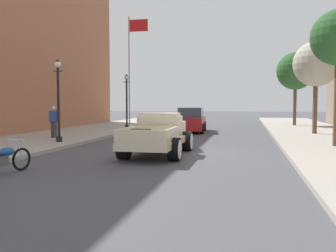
{
  "coord_description": "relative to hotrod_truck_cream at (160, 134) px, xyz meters",
  "views": [
    {
      "loc": [
        3.09,
        -13.88,
        1.97
      ],
      "look_at": [
        -0.15,
        0.89,
        1.0
      ],
      "focal_mm": 38.74,
      "sensor_mm": 36.0,
      "label": 1
    }
  ],
  "objects": [
    {
      "name": "motorcycle_parked",
      "position": [
        -3.25,
        -4.96,
        -0.31
      ],
      "size": [
        0.7,
        2.09,
        0.93
      ],
      "color": "black",
      "rests_on": "ground"
    },
    {
      "name": "street_lamp_far",
      "position": [
        -5.08,
        11.01,
        1.63
      ],
      "size": [
        0.5,
        0.32,
        3.85
      ],
      "color": "black",
      "rests_on": "sidewalk_left"
    },
    {
      "name": "street_tree_third",
      "position": [
        7.07,
        17.6,
        3.78
      ],
      "size": [
        3.03,
        3.03,
        5.92
      ],
      "color": "brown",
      "rests_on": "sidewalk_right"
    },
    {
      "name": "pedestrian_sidewalk_left",
      "position": [
        -6.58,
        3.64,
        0.33
      ],
      "size": [
        0.53,
        0.22,
        1.65
      ],
      "color": "#333338",
      "rests_on": "sidewalk_left"
    },
    {
      "name": "car_background_red",
      "position": [
        -0.41,
        10.6,
        0.01
      ],
      "size": [
        2.06,
        4.39,
        1.65
      ],
      "color": "#AD1E1E",
      "rests_on": "ground"
    },
    {
      "name": "hotrod_truck_cream",
      "position": [
        0.0,
        0.0,
        0.0
      ],
      "size": [
        2.21,
        4.95,
        1.58
      ],
      "color": "beige",
      "rests_on": "ground"
    },
    {
      "name": "flagpole",
      "position": [
        -6.41,
        16.27,
        5.02
      ],
      "size": [
        1.74,
        0.16,
        9.16
      ],
      "color": "#B2B2B7",
      "rests_on": "sidewalk_left"
    },
    {
      "name": "street_tree_second",
      "position": [
        7.22,
        9.39,
        3.49
      ],
      "size": [
        2.68,
        2.68,
        5.46
      ],
      "color": "brown",
      "rests_on": "sidewalk_right"
    },
    {
      "name": "ground_plane",
      "position": [
        0.21,
        0.36,
        -0.75
      ],
      "size": [
        140.0,
        140.0,
        0.0
      ],
      "primitive_type": "plane",
      "color": "#47474C"
    },
    {
      "name": "street_lamp_near",
      "position": [
        -5.32,
        1.9,
        1.63
      ],
      "size": [
        0.5,
        0.32,
        3.85
      ],
      "color": "black",
      "rests_on": "sidewalk_left"
    },
    {
      "name": "sidewalk_left",
      "position": [
        -7.04,
        0.36,
        -0.68
      ],
      "size": [
        5.5,
        64.0,
        0.15
      ],
      "primitive_type": "cube",
      "color": "#9E998E",
      "rests_on": "ground"
    }
  ]
}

